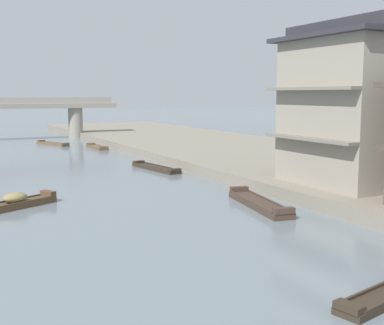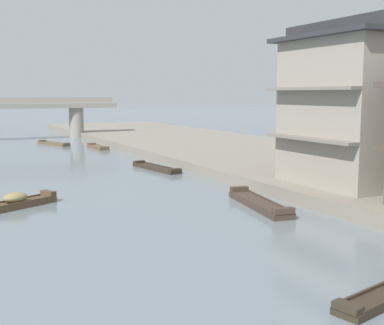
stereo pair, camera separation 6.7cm
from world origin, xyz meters
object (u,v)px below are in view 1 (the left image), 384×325
object	(u,v)px
house_waterfront_tall	(346,106)
boat_midriver_drifting	(53,144)
boat_moored_second	(259,204)
stone_bridge	(12,112)
boat_moored_far	(97,147)
boat_midriver_upstream	(15,203)
boat_moored_nearest	(156,168)

from	to	relation	value
house_waterfront_tall	boat_midriver_drifting	bearing A→B (deg)	103.54
boat_moored_second	stone_bridge	bearing A→B (deg)	97.74
boat_moored_far	stone_bridge	distance (m)	15.69
boat_moored_far	house_waterfront_tall	distance (m)	30.91
boat_midriver_upstream	boat_moored_nearest	bearing A→B (deg)	38.35
boat_moored_nearest	stone_bridge	size ratio (longest dim) A/B	0.22
boat_moored_far	house_waterfront_tall	bearing A→B (deg)	-80.02
boat_moored_second	house_waterfront_tall	size ratio (longest dim) A/B	0.67
boat_midriver_drifting	boat_midriver_upstream	size ratio (longest dim) A/B	1.20
boat_midriver_drifting	boat_midriver_upstream	distance (m)	32.04
boat_moored_far	boat_midriver_upstream	distance (m)	27.62
boat_midriver_drifting	boat_midriver_upstream	xyz separation A→B (m)	(-7.97, -31.03, 0.15)
boat_moored_far	boat_midriver_drifting	world-z (taller)	boat_moored_far
boat_moored_nearest	house_waterfront_tall	world-z (taller)	house_waterfront_tall
boat_moored_second	boat_midriver_upstream	xyz separation A→B (m)	(-10.90, 5.18, 0.10)
boat_moored_nearest	boat_midriver_drifting	size ratio (longest dim) A/B	1.11
boat_moored_nearest	boat_midriver_upstream	xyz separation A→B (m)	(-11.11, -8.79, 0.15)
boat_moored_second	boat_midriver_drifting	bearing A→B (deg)	94.62
boat_moored_nearest	boat_moored_second	distance (m)	13.97
boat_moored_nearest	boat_moored_second	bearing A→B (deg)	-90.86
boat_moored_second	boat_midriver_upstream	distance (m)	12.07
boat_moored_nearest	boat_moored_far	world-z (taller)	boat_moored_far
boat_moored_far	stone_bridge	xyz separation A→B (m)	(-6.45, 13.93, 3.25)
boat_moored_far	stone_bridge	world-z (taller)	stone_bridge
stone_bridge	house_waterfront_tall	bearing A→B (deg)	-75.06
boat_midriver_drifting	house_waterfront_tall	distance (m)	37.25
boat_moored_nearest	boat_moored_far	xyz separation A→B (m)	(0.22, 16.40, 0.01)
boat_moored_nearest	boat_midriver_drifting	bearing A→B (deg)	98.02
boat_moored_nearest	stone_bridge	bearing A→B (deg)	101.61
boat_moored_nearest	boat_midriver_drifting	world-z (taller)	boat_midriver_drifting
boat_midriver_drifting	stone_bridge	distance (m)	9.25
boat_midriver_drifting	house_waterfront_tall	bearing A→B (deg)	-76.46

